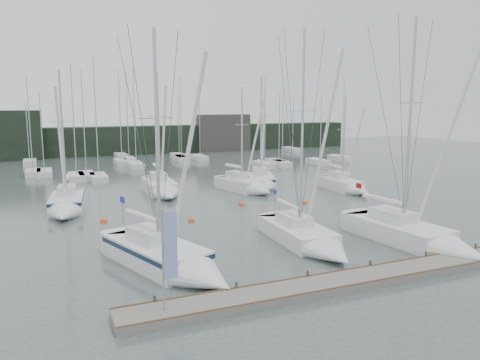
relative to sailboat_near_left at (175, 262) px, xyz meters
name	(u,v)px	position (x,y,z in m)	size (l,w,h in m)	color
ground	(301,255)	(7.92, -0.17, -0.63)	(160.00, 160.00, 0.00)	#445350
dock	(350,280)	(7.92, -5.17, -0.43)	(24.00, 2.00, 0.40)	#60605C
far_treeline	(127,140)	(7.92, 61.83, 1.87)	(90.00, 4.00, 5.00)	black
far_building_left	(2,136)	(-12.08, 59.83, 3.37)	(12.00, 3.00, 8.00)	black
far_building_right	(223,133)	(25.92, 59.83, 2.87)	(10.00, 3.00, 7.00)	#3D3B38
mast_forest	(158,163)	(9.24, 43.23, -0.14)	(58.59, 27.28, 14.82)	silver
sailboat_near_left	(175,262)	(0.00, 0.00, 0.00)	(6.26, 10.67, 14.29)	silver
sailboat_near_center	(312,241)	(9.20, 0.64, -0.12)	(3.29, 10.11, 14.92)	silver
sailboat_near_right	(424,239)	(15.93, -2.03, -0.04)	(4.32, 11.02, 15.71)	silver
sailboat_mid_a	(66,206)	(-4.78, 17.25, 0.01)	(3.72, 8.93, 12.77)	silver
sailboat_mid_b	(163,190)	(4.59, 21.52, 0.00)	(3.01, 8.64, 13.20)	silver
sailboat_mid_c	(248,187)	(13.23, 19.78, -0.04)	(4.45, 8.02, 11.62)	silver
sailboat_mid_d	(262,182)	(15.61, 21.41, 0.00)	(5.35, 8.67, 12.97)	silver
sailboat_mid_e	(348,187)	(22.98, 15.85, -0.08)	(2.68, 7.59, 10.78)	silver
buoy_a	(191,221)	(4.21, 10.55, -0.63)	(0.55, 0.55, 0.55)	#EB4A14
buoy_b	(242,205)	(10.18, 14.38, -0.63)	(0.59, 0.59, 0.59)	#EB4A14
buoy_c	(104,222)	(-2.22, 13.03, -0.63)	(0.60, 0.60, 0.60)	#EB4A14
dock_banner	(168,251)	(-1.69, -5.27, 2.41)	(0.68, 0.09, 4.47)	#ABADB4
seagull	(333,156)	(8.46, -2.40, 5.73)	(1.11, 0.51, 0.22)	silver
buoy_d	(305,203)	(15.85, 12.68, -0.63)	(0.52, 0.52, 0.52)	#EB4A14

